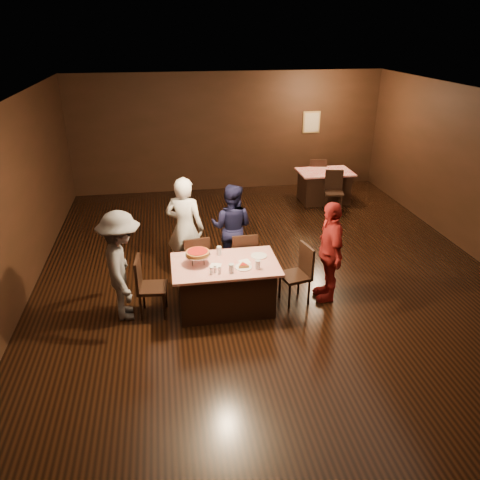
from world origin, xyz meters
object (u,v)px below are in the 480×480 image
object	(u,v)px
chair_far_left	(195,260)
glass_front_right	(258,265)
chair_far_right	(243,257)
chair_back_near	(334,192)
glass_back	(219,251)
chair_end_right	(295,275)
pizza_stand	(198,253)
back_table	(324,186)
diner_navy_hoodie	(232,227)
diner_white_jacket	(185,228)
chair_end_left	(152,287)
plate_empty	(259,256)
main_table	(225,286)
diner_grey_knit	(122,266)
glass_front_left	(231,268)
chair_back_far	(317,176)
diner_red_shirt	(330,251)

from	to	relation	value
chair_far_left	glass_front_right	distance (m)	1.36
chair_far_right	chair_back_near	bearing A→B (deg)	-133.49
glass_front_right	glass_back	bearing A→B (deg)	132.27
chair_end_right	pizza_stand	xyz separation A→B (m)	(-1.50, 0.05, 0.48)
chair_far_right	pizza_stand	bearing A→B (deg)	39.82
chair_far_left	chair_end_right	size ratio (longest dim) A/B	1.00
back_table	chair_back_near	xyz separation A→B (m)	(0.00, -0.70, 0.09)
pizza_stand	diner_navy_hoodie	bearing A→B (deg)	61.05
diner_white_jacket	chair_end_left	bearing A→B (deg)	84.01
chair_back_near	glass_back	size ratio (longest dim) A/B	6.79
chair_end_right	plate_empty	xyz separation A→B (m)	(-0.55, 0.15, 0.30)
chair_far_right	back_table	bearing A→B (deg)	-127.54
main_table	chair_back_near	bearing A→B (deg)	50.33
chair_end_left	diner_grey_knit	size ratio (longest dim) A/B	0.56
main_table	diner_white_jacket	bearing A→B (deg)	114.87
diner_grey_knit	pizza_stand	xyz separation A→B (m)	(1.11, 0.02, 0.11)
plate_empty	pizza_stand	bearing A→B (deg)	-173.99
back_table	diner_navy_hoodie	xyz separation A→B (m)	(-2.78, -3.10, 0.40)
chair_back_near	diner_grey_knit	world-z (taller)	diner_grey_knit
diner_white_jacket	pizza_stand	bearing A→B (deg)	117.48
diner_grey_knit	pizza_stand	size ratio (longest dim) A/B	4.43
plate_empty	glass_back	world-z (taller)	glass_back
chair_back_near	diner_navy_hoodie	bearing A→B (deg)	-126.32
chair_far_right	pizza_stand	xyz separation A→B (m)	(-0.80, -0.70, 0.48)
chair_far_right	chair_end_left	distance (m)	1.68
back_table	diner_grey_knit	size ratio (longest dim) A/B	0.77
glass_front_left	glass_front_right	size ratio (longest dim) A/B	1.00
chair_end_left	chair_end_right	distance (m)	2.20
chair_end_right	main_table	bearing A→B (deg)	-102.15
chair_far_left	chair_back_near	size ratio (longest dim) A/B	1.00
chair_back_far	glass_front_right	size ratio (longest dim) A/B	6.79
chair_end_right	diner_grey_knit	size ratio (longest dim) A/B	0.56
chair_far_left	glass_front_right	world-z (taller)	chair_far_left
main_table	pizza_stand	distance (m)	0.70
chair_end_right	chair_back_far	distance (m)	5.38
chair_far_right	chair_end_left	bearing A→B (deg)	25.20
chair_end_left	chair_end_right	xyz separation A→B (m)	(2.20, 0.00, 0.00)
glass_front_right	chair_far_right	bearing A→B (deg)	92.86
chair_far_left	chair_end_right	distance (m)	1.68
glass_front_right	chair_back_far	bearing A→B (deg)	63.47
chair_end_left	diner_grey_knit	xyz separation A→B (m)	(-0.41, 0.03, 0.37)
chair_back_near	diner_white_jacket	size ratio (longest dim) A/B	0.53
chair_back_far	pizza_stand	world-z (taller)	pizza_stand
chair_far_left	diner_red_shirt	distance (m)	2.20
plate_empty	diner_white_jacket	bearing A→B (deg)	137.54
diner_white_jacket	glass_front_left	xyz separation A→B (m)	(0.58, -1.43, -0.06)
plate_empty	glass_front_right	world-z (taller)	glass_front_right
chair_end_left	plate_empty	distance (m)	1.68
glass_front_right	chair_end_left	bearing A→B (deg)	170.84
chair_back_near	glass_back	world-z (taller)	chair_back_near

